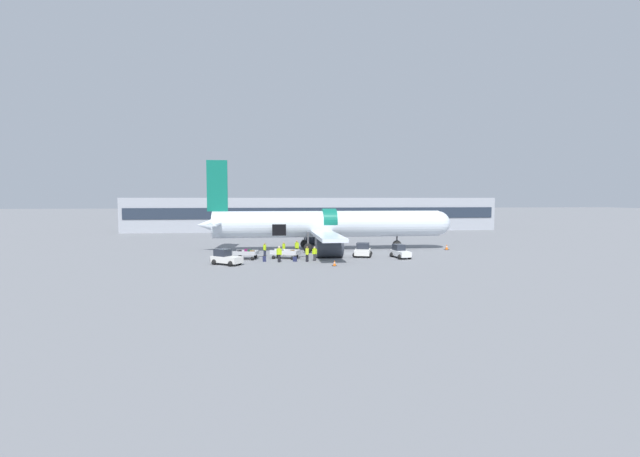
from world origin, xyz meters
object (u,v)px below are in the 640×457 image
baggage_cart_queued (247,254)px  ground_crew_helper (307,254)px  ground_crew_supervisor (284,248)px  ground_crew_marshal (279,254)px  baggage_tug_mid (226,258)px  ground_crew_loader_b (297,247)px  ground_crew_loader_a (265,249)px  baggage_cart_loading (286,254)px  baggage_tug_rear (363,251)px  suitcase_on_tarmac_upright (264,259)px  ground_crew_driver (315,253)px  baggage_tug_lead (400,252)px  suitcase_on_tarmac_spare (295,259)px  airplane (325,225)px

baggage_cart_queued → ground_crew_helper: size_ratio=2.15×
baggage_cart_queued → ground_crew_helper: (6.43, -2.76, 0.32)m
ground_crew_supervisor → ground_crew_marshal: size_ratio=0.93×
baggage_tug_mid → ground_crew_loader_b: (7.65, 6.20, 0.25)m
ground_crew_loader_a → ground_crew_marshal: 5.02m
baggage_cart_loading → ground_crew_helper: 3.41m
baggage_tug_rear → ground_crew_supervisor: bearing=166.7°
suitcase_on_tarmac_upright → baggage_cart_loading: bearing=40.7°
ground_crew_driver → ground_crew_marshal: (-3.80, -0.49, 0.07)m
baggage_tug_lead → ground_crew_driver: bearing=-173.6°
baggage_tug_lead → suitcase_on_tarmac_spare: size_ratio=5.00×
ground_crew_helper → baggage_tug_rear: bearing=26.9°
airplane → ground_crew_driver: size_ratio=21.20×
ground_crew_loader_a → baggage_tug_rear: bearing=-7.1°
ground_crew_helper → suitcase_on_tarmac_upright: bearing=172.3°
baggage_cart_loading → ground_crew_helper: (2.09, -2.67, 0.35)m
baggage_tug_rear → baggage_cart_queued: (-13.21, -0.67, -0.13)m
ground_crew_supervisor → airplane: bearing=37.5°
baggage_tug_rear → ground_crew_driver: ground_crew_driver is taller
baggage_tug_lead → ground_crew_loader_a: ground_crew_loader_a is taller
baggage_cart_queued → ground_crew_driver: size_ratio=2.28×
airplane → suitcase_on_tarmac_upright: 12.38m
ground_crew_loader_b → suitcase_on_tarmac_upright: size_ratio=2.44×
suitcase_on_tarmac_spare → ground_crew_helper: bearing=-13.2°
ground_crew_loader_a → suitcase_on_tarmac_upright: bearing=-90.3°
baggage_tug_mid → baggage_cart_queued: 4.20m
suitcase_on_tarmac_upright → ground_crew_loader_a: bearing=89.7°
baggage_tug_mid → ground_crew_loader_a: (3.90, 5.80, 0.14)m
airplane → baggage_tug_lead: (7.41, -8.12, -2.58)m
baggage_tug_lead → baggage_cart_queued: baggage_tug_lead is taller
suitcase_on_tarmac_upright → baggage_cart_queued: bearing=132.0°
baggage_cart_loading → suitcase_on_tarmac_upright: (-2.41, -2.07, -0.20)m
airplane → ground_crew_supervisor: (-5.52, -4.23, -2.40)m
ground_crew_driver → ground_crew_helper: (-0.86, -0.55, 0.05)m
baggage_tug_rear → suitcase_on_tarmac_spare: size_ratio=5.25×
baggage_tug_mid → baggage_cart_queued: bearing=62.5°
baggage_tug_rear → suitcase_on_tarmac_upright: bearing=-165.9°
baggage_tug_lead → baggage_tug_rear: baggage_tug_rear is taller
baggage_tug_rear → ground_crew_loader_b: 7.71m
ground_crew_loader_b → ground_crew_marshal: size_ratio=1.05×
ground_crew_driver → ground_crew_loader_a: bearing=141.2°
baggage_cart_queued → ground_crew_loader_b: ground_crew_loader_b is taller
baggage_tug_mid → suitcase_on_tarmac_upright: (3.88, 1.57, -0.37)m
baggage_cart_loading → ground_crew_marshal: 2.78m
baggage_cart_queued → ground_crew_helper: 7.01m
baggage_cart_loading → suitcase_on_tarmac_spare: bearing=-71.3°
baggage_cart_queued → ground_crew_helper: bearing=-23.2°
ground_crew_helper → baggage_cart_queued: bearing=156.8°
ground_crew_marshal → baggage_tug_lead: bearing=6.7°
ground_crew_loader_a → ground_crew_supervisor: size_ratio=1.00×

